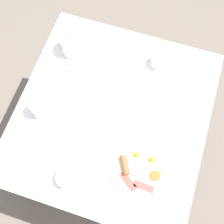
# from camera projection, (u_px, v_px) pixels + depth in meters

# --- Properties ---
(ground_plane) EXTENTS (8.00, 8.00, 0.00)m
(ground_plane) POSITION_uv_depth(u_px,v_px,m) (112.00, 154.00, 2.23)
(ground_plane) COLOR #70665B
(table) EXTENTS (0.92, 0.98, 0.78)m
(table) POSITION_uv_depth(u_px,v_px,m) (112.00, 120.00, 1.59)
(table) COLOR white
(table) RESTS_ON ground_plane
(breakfast_plate) EXTENTS (0.27, 0.27, 0.04)m
(breakfast_plate) POSITION_uv_depth(u_px,v_px,m) (139.00, 170.00, 1.40)
(breakfast_plate) COLOR white
(breakfast_plate) RESTS_ON table
(teapot_near) EXTENTS (0.11, 0.19, 0.13)m
(teapot_near) POSITION_uv_depth(u_px,v_px,m) (72.00, 45.00, 1.60)
(teapot_near) COLOR white
(teapot_near) RESTS_ON table
(teacup_with_saucer_left) EXTENTS (0.15, 0.15, 0.07)m
(teacup_with_saucer_left) POSITION_uv_depth(u_px,v_px,m) (158.00, 63.00, 1.59)
(teacup_with_saucer_left) COLOR white
(teacup_with_saucer_left) RESTS_ON table
(teacup_with_saucer_right) EXTENTS (0.15, 0.15, 0.07)m
(teacup_with_saucer_right) POSITION_uv_depth(u_px,v_px,m) (66.00, 180.00, 1.36)
(teacup_with_saucer_right) COLOR white
(teacup_with_saucer_right) RESTS_ON table
(water_glass_tall) EXTENTS (0.07, 0.07, 0.10)m
(water_glass_tall) POSITION_uv_depth(u_px,v_px,m) (39.00, 109.00, 1.47)
(water_glass_tall) COLOR white
(water_glass_tall) RESTS_ON table
(napkin_folded) EXTENTS (0.21, 0.22, 0.01)m
(napkin_folded) POSITION_uv_depth(u_px,v_px,m) (112.00, 112.00, 1.51)
(napkin_folded) COLOR white
(napkin_folded) RESTS_ON table
(fork_by_plate) EXTENTS (0.06, 0.16, 0.00)m
(fork_by_plate) POSITION_uv_depth(u_px,v_px,m) (168.00, 97.00, 1.54)
(fork_by_plate) COLOR silver
(fork_by_plate) RESTS_ON table
(knife_by_plate) EXTENTS (0.17, 0.13, 0.00)m
(knife_by_plate) POSITION_uv_depth(u_px,v_px,m) (22.00, 164.00, 1.42)
(knife_by_plate) COLOR silver
(knife_by_plate) RESTS_ON table
(spoon_for_tea) EXTENTS (0.08, 0.14, 0.00)m
(spoon_for_tea) POSITION_uv_depth(u_px,v_px,m) (125.00, 55.00, 1.63)
(spoon_for_tea) COLOR silver
(spoon_for_tea) RESTS_ON table
(fork_spare) EXTENTS (0.15, 0.09, 0.00)m
(fork_spare) POSITION_uv_depth(u_px,v_px,m) (75.00, 91.00, 1.55)
(fork_spare) COLOR silver
(fork_spare) RESTS_ON table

